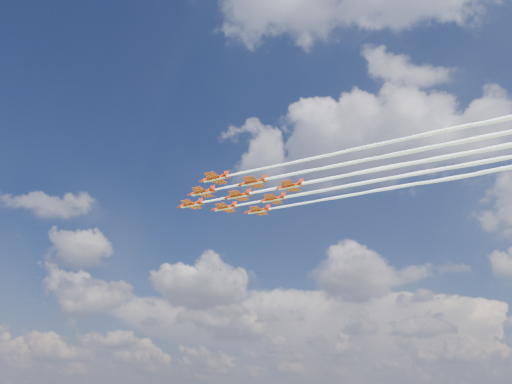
% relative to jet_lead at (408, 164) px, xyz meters
% --- Properties ---
extents(jet_lead, '(154.75, 9.10, 2.65)m').
position_rel_jet_lead_xyz_m(jet_lead, '(0.00, 0.00, 0.00)').
color(jet_lead, red).
extents(jet_row2_port, '(154.75, 9.10, 2.65)m').
position_rel_jet_lead_xyz_m(jet_row2_port, '(9.07, -7.93, 0.00)').
color(jet_row2_port, red).
extents(jet_row2_starb, '(154.75, 9.10, 2.65)m').
position_rel_jet_lead_xyz_m(jet_row2_starb, '(9.43, 7.49, 0.00)').
color(jet_row2_starb, red).
extents(jet_row3_port, '(154.75, 9.10, 2.65)m').
position_rel_jet_lead_xyz_m(jet_row3_port, '(18.13, -15.86, 0.00)').
color(jet_row3_port, red).
extents(jet_row3_centre, '(154.75, 9.10, 2.65)m').
position_rel_jet_lead_xyz_m(jet_row3_centre, '(18.50, -0.44, 0.00)').
color(jet_row3_centre, red).
extents(jet_row3_starb, '(154.75, 9.10, 2.65)m').
position_rel_jet_lead_xyz_m(jet_row3_starb, '(18.87, 14.98, 0.00)').
color(jet_row3_starb, red).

